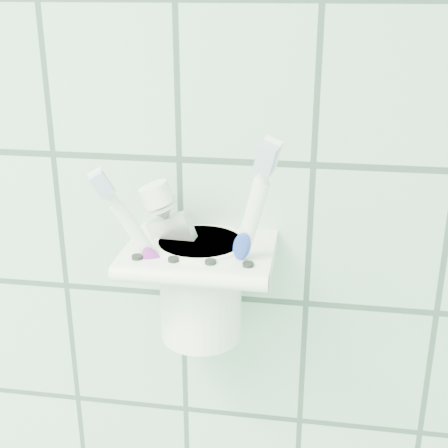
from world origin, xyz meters
The scene contains 6 objects.
holder_bracket centered at (0.66, 1.15, 1.32)m, with size 0.13×0.11×0.04m.
cup centered at (0.66, 1.16, 1.29)m, with size 0.08×0.08×0.10m.
toothbrush_pink centered at (0.66, 1.14, 1.34)m, with size 0.08×0.05×0.18m.
toothbrush_blue centered at (0.65, 1.17, 1.35)m, with size 0.04×0.09×0.21m.
toothbrush_orange centered at (0.68, 1.16, 1.35)m, with size 0.06×0.07×0.21m.
toothpaste_tube centered at (0.67, 1.16, 1.33)m, with size 0.08×0.04×0.16m.
Camera 1 is at (0.76, 0.64, 1.55)m, focal length 50.00 mm.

